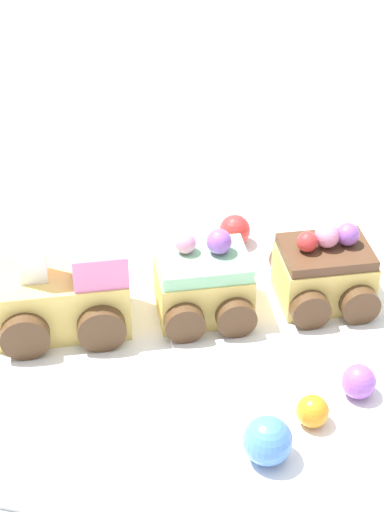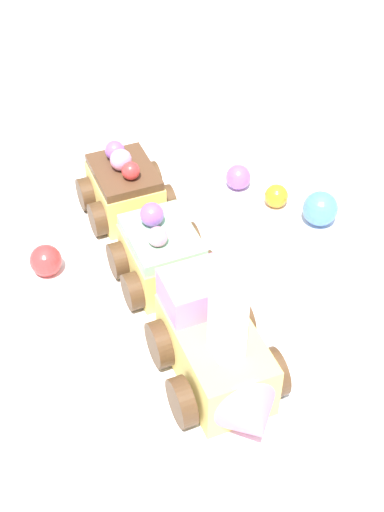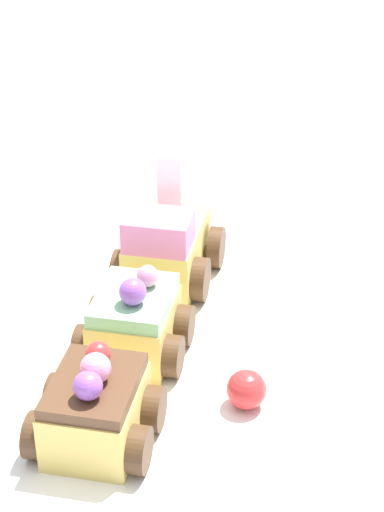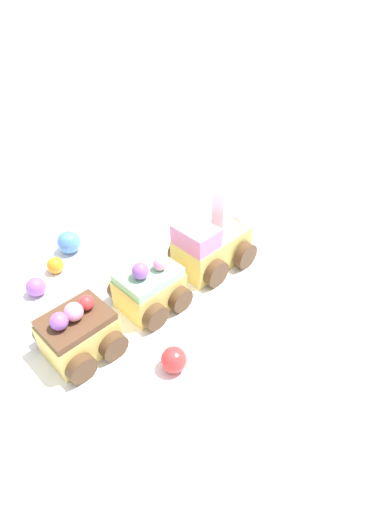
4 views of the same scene
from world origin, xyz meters
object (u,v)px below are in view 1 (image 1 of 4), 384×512
at_px(cake_train_locomotive, 52,294).
at_px(gumball_blue, 267,441).
at_px(cake_car_chocolate, 324,272).
at_px(gumball_purple, 358,381).
at_px(cake_car_mint, 203,284).
at_px(gumball_red, 235,230).
at_px(gumball_orange, 312,411).

height_order(cake_train_locomotive, gumball_blue, cake_train_locomotive).
height_order(cake_car_chocolate, gumball_purple, cake_car_chocolate).
bearing_deg(cake_car_chocolate, gumball_blue, 62.23).
relative_size(cake_car_chocolate, gumball_purple, 3.97).
bearing_deg(gumball_blue, cake_train_locomotive, -29.89).
height_order(cake_car_mint, gumball_red, cake_car_mint).
bearing_deg(gumball_purple, gumball_blue, 52.50).
relative_size(cake_car_mint, gumball_blue, 3.02).
bearing_deg(cake_car_chocolate, cake_car_mint, -0.08).
xyz_separation_m(gumball_purple, gumball_blue, (0.05, 0.07, 0.00)).
bearing_deg(gumball_orange, gumball_purple, -130.30).
distance_m(cake_car_mint, gumball_purple, 0.14).
relative_size(cake_train_locomotive, gumball_orange, 6.16).
xyz_separation_m(cake_car_mint, gumball_orange, (-0.09, 0.10, -0.01)).
relative_size(cake_car_mint, gumball_purple, 3.97).
distance_m(gumball_purple, gumball_red, 0.20).
bearing_deg(gumball_red, cake_car_chocolate, 141.75).
xyz_separation_m(cake_train_locomotive, gumball_purple, (-0.22, 0.03, -0.02)).
height_order(cake_car_chocolate, gumball_orange, cake_car_chocolate).
bearing_deg(cake_car_mint, gumball_orange, 110.69).
distance_m(cake_car_chocolate, gumball_red, 0.10).
xyz_separation_m(cake_car_mint, cake_car_chocolate, (-0.09, -0.03, -0.00)).
distance_m(cake_car_mint, cake_car_chocolate, 0.09).
height_order(cake_train_locomotive, cake_car_chocolate, cake_train_locomotive).
bearing_deg(cake_car_chocolate, cake_train_locomotive, 0.02).
height_order(gumball_orange, gumball_red, gumball_red).
xyz_separation_m(gumball_blue, gumball_orange, (-0.02, -0.04, -0.00)).
relative_size(gumball_purple, gumball_blue, 0.76).
bearing_deg(gumball_blue, cake_car_chocolate, -96.88).
bearing_deg(cake_car_mint, cake_car_chocolate, 179.92).
bearing_deg(cake_car_mint, gumball_blue, 94.80).
xyz_separation_m(cake_car_mint, gumball_purple, (-0.12, 0.07, -0.01)).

